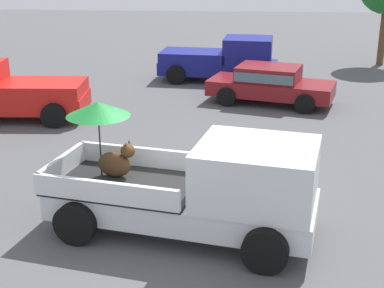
# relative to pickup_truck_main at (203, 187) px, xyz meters

# --- Properties ---
(ground_plane) EXTENTS (80.00, 80.00, 0.00)m
(ground_plane) POSITION_rel_pickup_truck_main_xyz_m (-0.40, 0.07, -0.98)
(ground_plane) COLOR #4C4C4F
(pickup_truck_main) EXTENTS (5.33, 3.08, 2.40)m
(pickup_truck_main) POSITION_rel_pickup_truck_main_xyz_m (0.00, 0.00, 0.00)
(pickup_truck_main) COLOR black
(pickup_truck_main) RESTS_ON ground
(pickup_truck_red) EXTENTS (4.89, 2.37, 1.80)m
(pickup_truck_red) POSITION_rel_pickup_truck_main_xyz_m (-6.75, 7.17, -0.10)
(pickup_truck_red) COLOR black
(pickup_truck_red) RESTS_ON ground
(pickup_truck_far) EXTENTS (4.95, 2.52, 1.80)m
(pickup_truck_far) POSITION_rel_pickup_truck_main_xyz_m (0.13, 13.05, -0.10)
(pickup_truck_far) COLOR black
(pickup_truck_far) RESTS_ON ground
(parked_sedan_near) EXTENTS (4.62, 2.89, 1.33)m
(parked_sedan_near) POSITION_rel_pickup_truck_main_xyz_m (1.82, 9.63, -0.23)
(parked_sedan_near) COLOR black
(parked_sedan_near) RESTS_ON ground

